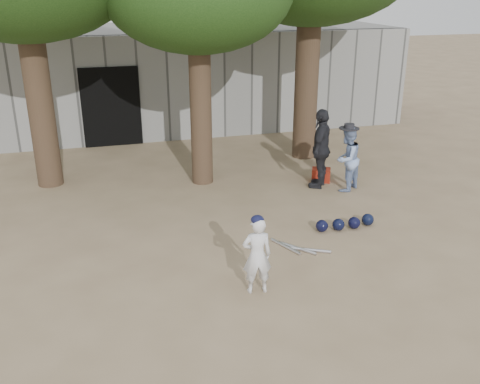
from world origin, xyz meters
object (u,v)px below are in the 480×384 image
object	(u,v)px
boy_player	(257,256)
spectator_dark	(321,149)
spectator_blue	(347,159)
red_bag	(321,175)

from	to	relation	value
boy_player	spectator_dark	bearing A→B (deg)	-119.81
spectator_blue	red_bag	xyz separation A→B (m)	(-0.29, 0.67, -0.57)
spectator_blue	red_bag	distance (m)	0.92
boy_player	spectator_dark	distance (m)	4.72
boy_player	red_bag	size ratio (longest dim) A/B	2.88
spectator_blue	spectator_dark	xyz separation A→B (m)	(-0.46, 0.36, 0.17)
spectator_blue	spectator_dark	distance (m)	0.61
boy_player	spectator_blue	distance (m)	4.71
red_bag	spectator_blue	bearing A→B (deg)	-66.83
boy_player	spectator_blue	world-z (taller)	spectator_blue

